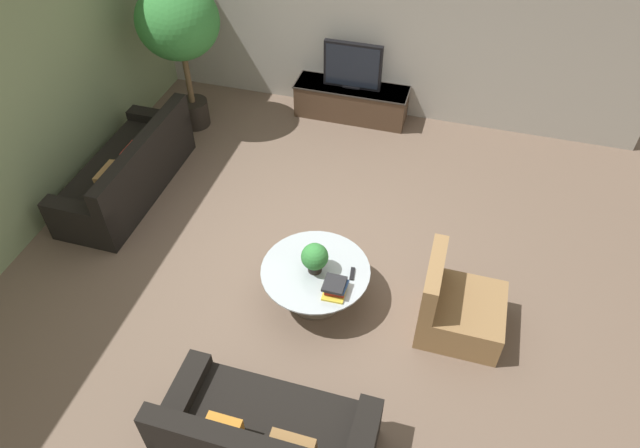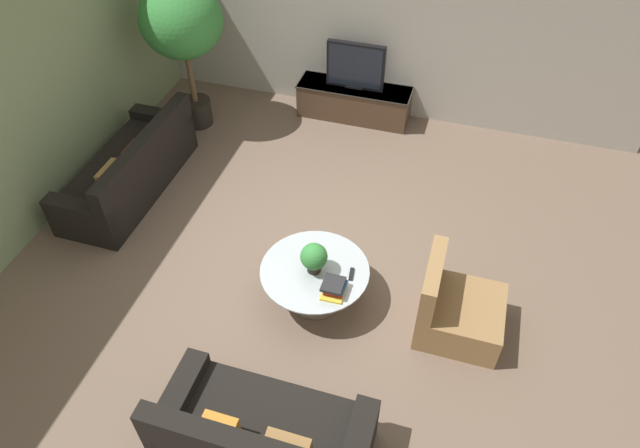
% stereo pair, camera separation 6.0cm
% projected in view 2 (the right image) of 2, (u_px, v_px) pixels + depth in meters
% --- Properties ---
extents(ground_plane, '(24.00, 24.00, 0.00)m').
position_uv_depth(ground_plane, '(309.00, 261.00, 6.40)').
color(ground_plane, brown).
extents(back_wall_stone, '(7.40, 0.12, 3.00)m').
position_uv_depth(back_wall_stone, '(382.00, 11.00, 7.58)').
color(back_wall_stone, '#A39E93').
rests_on(back_wall_stone, ground).
extents(side_wall_left, '(0.12, 7.40, 3.00)m').
position_uv_depth(side_wall_left, '(26.00, 90.00, 6.16)').
color(side_wall_left, gray).
rests_on(side_wall_left, ground).
extents(media_console, '(1.64, 0.50, 0.50)m').
position_uv_depth(media_console, '(354.00, 101.00, 8.28)').
color(media_console, '#473323').
rests_on(media_console, ground).
extents(television, '(0.82, 0.13, 0.66)m').
position_uv_depth(television, '(356.00, 66.00, 7.88)').
color(television, black).
rests_on(television, media_console).
extents(coffee_table, '(1.11, 1.11, 0.44)m').
position_uv_depth(coffee_table, '(315.00, 278.00, 5.82)').
color(coffee_table, '#756656').
rests_on(coffee_table, ground).
extents(couch_by_wall, '(0.84, 2.10, 0.84)m').
position_uv_depth(couch_by_wall, '(131.00, 171.00, 7.09)').
color(couch_by_wall, black).
rests_on(couch_by_wall, ground).
extents(couch_near_entry, '(1.72, 0.84, 0.84)m').
position_uv_depth(couch_near_entry, '(263.00, 438.00, 4.63)').
color(couch_near_entry, black).
rests_on(couch_near_entry, ground).
extents(armchair_wicker, '(0.80, 0.76, 0.86)m').
position_uv_depth(armchair_wicker, '(455.00, 310.00, 5.57)').
color(armchair_wicker, olive).
rests_on(armchair_wicker, ground).
extents(potted_palm_tall, '(1.07, 1.07, 2.05)m').
position_uv_depth(potted_palm_tall, '(182.00, 26.00, 7.31)').
color(potted_palm_tall, black).
rests_on(potted_palm_tall, ground).
extents(potted_plant_tabletop, '(0.27, 0.27, 0.34)m').
position_uv_depth(potted_plant_tabletop, '(314.00, 257.00, 5.59)').
color(potted_plant_tabletop, black).
rests_on(potted_plant_tabletop, coffee_table).
extents(book_stack, '(0.23, 0.29, 0.12)m').
position_uv_depth(book_stack, '(334.00, 287.00, 5.49)').
color(book_stack, gold).
rests_on(book_stack, coffee_table).
extents(remote_black, '(0.06, 0.16, 0.02)m').
position_uv_depth(remote_black, '(351.00, 274.00, 5.67)').
color(remote_black, black).
rests_on(remote_black, coffee_table).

